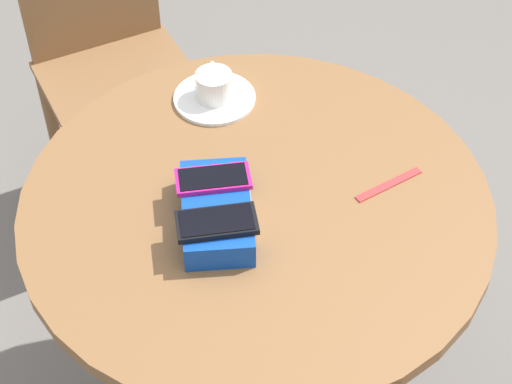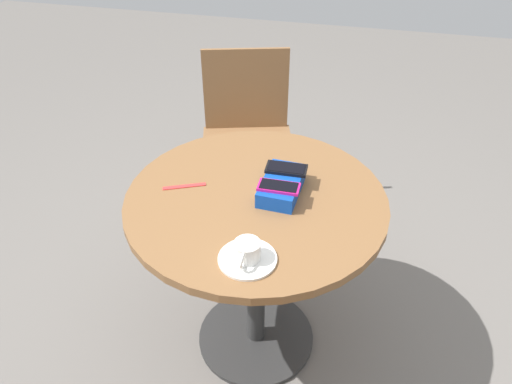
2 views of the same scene
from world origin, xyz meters
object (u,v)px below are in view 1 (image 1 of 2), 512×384
(phone_black, at_px, (217,222))
(chair_near_window, at_px, (114,71))
(lanyard_strap, at_px, (389,184))
(phone_magenta, at_px, (213,179))
(saucer, at_px, (215,98))
(round_table, at_px, (256,256))
(coffee_cup, at_px, (214,84))
(phone_box, at_px, (217,212))

(phone_black, distance_m, chair_near_window, 1.00)
(lanyard_strap, relative_size, chair_near_window, 0.17)
(phone_black, xyz_separation_m, lanyard_strap, (0.10, -0.33, -0.06))
(phone_magenta, bearing_deg, saucer, -6.72)
(round_table, height_order, saucer, saucer)
(lanyard_strap, bearing_deg, phone_black, 106.77)
(phone_black, bearing_deg, coffee_cup, -5.75)
(phone_magenta, distance_m, lanyard_strap, 0.33)
(phone_box, xyz_separation_m, phone_magenta, (0.05, -0.00, 0.03))
(lanyard_strap, bearing_deg, phone_box, 98.24)
(phone_black, distance_m, saucer, 0.39)
(phone_magenta, relative_size, chair_near_window, 0.16)
(chair_near_window, bearing_deg, phone_black, -168.39)
(phone_box, distance_m, coffee_cup, 0.34)
(chair_near_window, bearing_deg, phone_magenta, -166.54)
(round_table, relative_size, phone_magenta, 6.51)
(phone_black, relative_size, lanyard_strap, 0.95)
(phone_black, distance_m, phone_magenta, 0.10)
(round_table, xyz_separation_m, chair_near_window, (0.81, 0.27, -0.15))
(coffee_cup, bearing_deg, phone_box, 174.27)
(saucer, bearing_deg, phone_black, 174.23)
(phone_box, relative_size, chair_near_window, 0.27)
(phone_box, relative_size, lanyard_strap, 1.53)
(phone_box, xyz_separation_m, coffee_cup, (0.34, -0.03, 0.01))
(round_table, distance_m, saucer, 0.34)
(coffee_cup, xyz_separation_m, chair_near_window, (0.52, 0.23, -0.35))
(chair_near_window, bearing_deg, lanyard_strap, -147.29)
(round_table, xyz_separation_m, lanyard_strap, (0.00, -0.25, 0.16))
(phone_box, height_order, phone_magenta, phone_magenta)
(saucer, xyz_separation_m, lanyard_strap, (-0.29, -0.29, -0.00))
(chair_near_window, bearing_deg, phone_box, -167.35)
(phone_black, distance_m, lanyard_strap, 0.35)
(saucer, bearing_deg, phone_box, 174.25)
(coffee_cup, distance_m, lanyard_strap, 0.41)
(coffee_cup, bearing_deg, lanyard_strap, -134.85)
(phone_magenta, height_order, coffee_cup, same)
(round_table, bearing_deg, phone_box, 120.53)
(phone_box, bearing_deg, chair_near_window, 12.65)
(round_table, height_order, chair_near_window, chair_near_window)
(coffee_cup, distance_m, chair_near_window, 0.66)
(saucer, xyz_separation_m, chair_near_window, (0.52, 0.23, -0.31))
(saucer, bearing_deg, round_table, -171.62)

